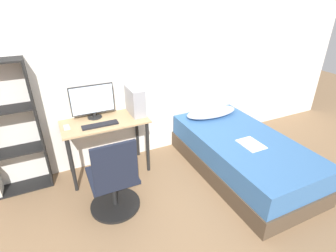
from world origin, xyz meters
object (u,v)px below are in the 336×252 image
object	(u,v)px
keyboard	(100,125)
pc_tower	(135,101)
office_chair	(114,184)
monitor	(93,101)
bed	(242,155)

from	to	relation	value
keyboard	pc_tower	world-z (taller)	pc_tower
office_chair	pc_tower	world-z (taller)	pc_tower
monitor	keyboard	bearing A→B (deg)	-87.51
bed	keyboard	size ratio (longest dim) A/B	4.74
bed	pc_tower	world-z (taller)	pc_tower
monitor	keyboard	xyz separation A→B (m)	(0.01, -0.26, -0.22)
office_chair	pc_tower	xyz separation A→B (m)	(0.55, 0.80, 0.59)
office_chair	keyboard	world-z (taller)	office_chair
office_chair	keyboard	distance (m)	0.76
monitor	bed	bearing A→B (deg)	-28.51
monitor	pc_tower	distance (m)	0.53
keyboard	pc_tower	size ratio (longest dim) A/B	1.16
monitor	keyboard	distance (m)	0.34
monitor	pc_tower	world-z (taller)	monitor
office_chair	bed	world-z (taller)	office_chair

